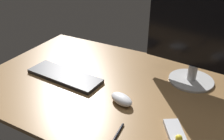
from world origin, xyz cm
name	(u,v)px	position (x,y,z in cm)	size (l,w,h in cm)	color
desk	(122,90)	(0.00, 0.00, 1.00)	(140.00, 84.00, 2.00)	olive
monitor	(199,35)	(26.69, 22.01, 26.16)	(48.59, 21.56, 46.27)	#BDBDBD
keyboard	(65,76)	(-30.04, -4.80, 2.95)	(39.24, 12.92, 1.90)	black
computer_mouse	(122,99)	(4.54, -10.05, 3.97)	(11.08, 6.13, 3.94)	silver
media_remote	(176,136)	(30.75, -19.20, 3.00)	(13.25, 16.61, 3.42)	#B7B7BC
pen	(116,136)	(11.79, -28.99, 2.46)	(0.92, 0.92, 13.68)	black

